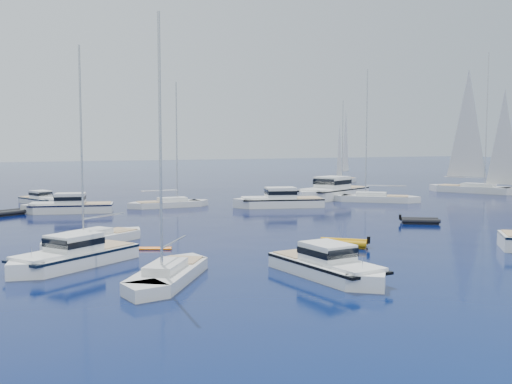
# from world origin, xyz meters

# --- Properties ---
(ground) EXTENTS (400.00, 400.00, 0.00)m
(ground) POSITION_xyz_m (0.00, 0.00, 0.00)
(ground) COLOR navy
(ground) RESTS_ON ground
(motor_cruiser_near) EXTENTS (3.32, 8.68, 2.23)m
(motor_cruiser_near) POSITION_xyz_m (-8.72, -1.17, 0.00)
(motor_cruiser_near) COLOR white
(motor_cruiser_near) RESTS_ON ground
(motor_cruiser_left) EXTENTS (8.93, 7.03, 2.32)m
(motor_cruiser_left) POSITION_xyz_m (-20.18, 7.39, 0.00)
(motor_cruiser_left) COLOR white
(motor_cruiser_left) RESTS_ON ground
(motor_cruiser_centre) EXTENTS (10.85, 6.04, 2.72)m
(motor_cruiser_centre) POSITION_xyz_m (4.72, 29.07, 0.00)
(motor_cruiser_centre) COLOR white
(motor_cruiser_centre) RESTS_ON ground
(motor_cruiser_far_l) EXTENTS (9.86, 5.34, 2.48)m
(motor_cruiser_far_l) POSITION_xyz_m (-16.32, 33.85, 0.00)
(motor_cruiser_far_l) COLOR silver
(motor_cruiser_far_l) RESTS_ON ground
(motor_cruiser_distant) EXTENTS (13.73, 9.19, 3.48)m
(motor_cruiser_distant) POSITION_xyz_m (15.22, 34.80, 0.00)
(motor_cruiser_distant) COLOR white
(motor_cruiser_distant) RESTS_ON ground
(motor_cruiser_horizon) EXTENTS (4.79, 7.59, 1.91)m
(motor_cruiser_horizon) POSITION_xyz_m (-17.74, 44.00, 0.00)
(motor_cruiser_horizon) COLOR white
(motor_cruiser_horizon) RESTS_ON ground
(sailboat_fore) EXTENTS (7.38, 8.84, 13.54)m
(sailboat_fore) POSITION_xyz_m (-16.41, 1.69, 0.00)
(sailboat_fore) COLOR silver
(sailboat_fore) RESTS_ON ground
(sailboat_mid_r) EXTENTS (10.00, 9.30, 15.95)m
(sailboat_mid_r) POSITION_xyz_m (17.64, 29.23, 0.00)
(sailboat_mid_r) COLOR white
(sailboat_mid_r) RESTS_ON ground
(sailboat_mid_l) EXTENTS (9.21, 7.12, 13.79)m
(sailboat_mid_l) POSITION_xyz_m (-17.59, 14.45, 0.00)
(sailboat_mid_l) COLOR white
(sailboat_mid_l) RESTS_ON ground
(sailboat_centre) EXTENTS (9.46, 2.54, 13.87)m
(sailboat_centre) POSITION_xyz_m (-5.83, 34.36, 0.00)
(sailboat_centre) COLOR silver
(sailboat_centre) RESTS_ON ground
(sailboat_sails_r) EXTENTS (9.11, 13.60, 19.77)m
(sailboat_sails_r) POSITION_xyz_m (37.94, 33.35, 0.00)
(sailboat_sails_r) COLOR white
(sailboat_sails_r) RESTS_ON ground
(sailboat_sails_far) EXTENTS (9.42, 8.23, 14.65)m
(sailboat_sails_far) POSITION_xyz_m (33.79, 58.89, 0.00)
(sailboat_sails_far) COLOR silver
(sailboat_sails_far) RESTS_ON ground
(tender_yellow) EXTENTS (3.74, 3.66, 0.95)m
(tender_yellow) POSITION_xyz_m (-2.93, 5.95, 0.00)
(tender_yellow) COLOR #C4880B
(tender_yellow) RESTS_ON ground
(tender_grey_near) EXTENTS (3.82, 3.42, 0.95)m
(tender_grey_near) POSITION_xyz_m (9.47, 12.40, 0.00)
(tender_grey_near) COLOR black
(tender_grey_near) RESTS_ON ground
(tender_grey_far) EXTENTS (4.87, 4.03, 0.95)m
(tender_grey_far) POSITION_xyz_m (-21.73, 34.50, 0.00)
(tender_grey_far) COLOR black
(tender_grey_far) RESTS_ON ground
(kayak_orange) EXTENTS (2.69, 1.69, 0.30)m
(kayak_orange) POSITION_xyz_m (-14.74, 10.58, 0.00)
(kayak_orange) COLOR orange
(kayak_orange) RESTS_ON ground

